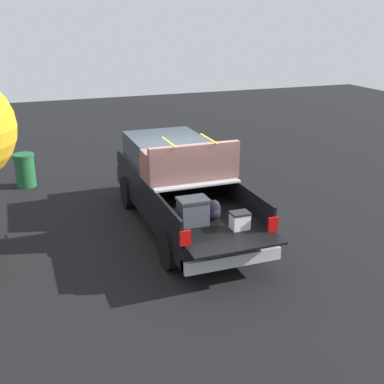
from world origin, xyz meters
The scene contains 3 objects.
ground_plane centered at (0.00, 0.00, 0.00)m, with size 40.00×40.00×0.00m, color black.
pickup_truck centered at (0.38, 0.00, 0.98)m, with size 6.05×2.06×2.23m.
trash_can centered at (4.41, 3.34, 0.50)m, with size 0.60×0.60×0.98m.
Camera 1 is at (-9.94, 3.47, 4.72)m, focal length 45.38 mm.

